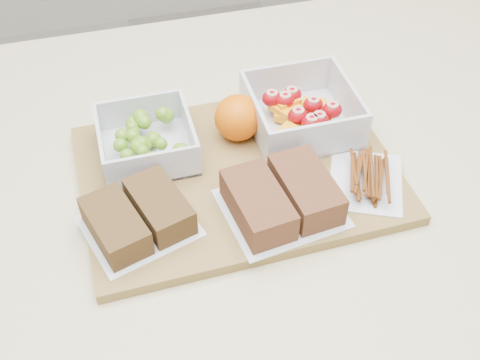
{
  "coord_description": "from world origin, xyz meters",
  "views": [
    {
      "loc": [
        -0.14,
        -0.53,
        1.49
      ],
      "look_at": [
        -0.0,
        -0.0,
        0.93
      ],
      "focal_mm": 45.0,
      "sensor_mm": 36.0,
      "label": 1
    }
  ],
  "objects_px": {
    "fruit_container": "(301,113)",
    "pretzel_bag": "(367,176)",
    "sandwich_bag_center": "(282,197)",
    "cutting_board": "(238,174)",
    "grape_container": "(147,140)",
    "sandwich_bag_left": "(138,217)",
    "orange": "(238,118)"
  },
  "relations": [
    {
      "from": "orange",
      "to": "pretzel_bag",
      "type": "relative_size",
      "value": 0.46
    },
    {
      "from": "sandwich_bag_left",
      "to": "pretzel_bag",
      "type": "xyz_separation_m",
      "value": [
        0.3,
        -0.0,
        -0.01
      ]
    },
    {
      "from": "sandwich_bag_left",
      "to": "fruit_container",
      "type": "bearing_deg",
      "value": 26.75
    },
    {
      "from": "grape_container",
      "to": "orange",
      "type": "xyz_separation_m",
      "value": [
        0.13,
        0.0,
        0.01
      ]
    },
    {
      "from": "orange",
      "to": "pretzel_bag",
      "type": "bearing_deg",
      "value": -43.85
    },
    {
      "from": "fruit_container",
      "to": "pretzel_bag",
      "type": "height_order",
      "value": "fruit_container"
    },
    {
      "from": "fruit_container",
      "to": "sandwich_bag_left",
      "type": "height_order",
      "value": "fruit_container"
    },
    {
      "from": "grape_container",
      "to": "fruit_container",
      "type": "distance_m",
      "value": 0.22
    },
    {
      "from": "cutting_board",
      "to": "sandwich_bag_left",
      "type": "distance_m",
      "value": 0.16
    },
    {
      "from": "cutting_board",
      "to": "sandwich_bag_left",
      "type": "relative_size",
      "value": 2.7
    },
    {
      "from": "cutting_board",
      "to": "fruit_container",
      "type": "relative_size",
      "value": 2.89
    },
    {
      "from": "cutting_board",
      "to": "fruit_container",
      "type": "bearing_deg",
      "value": 28.46
    },
    {
      "from": "pretzel_bag",
      "to": "cutting_board",
      "type": "bearing_deg",
      "value": 156.86
    },
    {
      "from": "cutting_board",
      "to": "fruit_container",
      "type": "height_order",
      "value": "fruit_container"
    },
    {
      "from": "sandwich_bag_center",
      "to": "orange",
      "type": "bearing_deg",
      "value": 96.49
    },
    {
      "from": "cutting_board",
      "to": "sandwich_bag_center",
      "type": "xyz_separation_m",
      "value": [
        0.03,
        -0.08,
        0.03
      ]
    },
    {
      "from": "fruit_container",
      "to": "sandwich_bag_center",
      "type": "relative_size",
      "value": 0.91
    },
    {
      "from": "sandwich_bag_left",
      "to": "sandwich_bag_center",
      "type": "distance_m",
      "value": 0.18
    },
    {
      "from": "grape_container",
      "to": "pretzel_bag",
      "type": "distance_m",
      "value": 0.3
    },
    {
      "from": "sandwich_bag_left",
      "to": "sandwich_bag_center",
      "type": "xyz_separation_m",
      "value": [
        0.18,
        -0.02,
        0.0
      ]
    },
    {
      "from": "sandwich_bag_left",
      "to": "cutting_board",
      "type": "bearing_deg",
      "value": 24.39
    },
    {
      "from": "grape_container",
      "to": "orange",
      "type": "distance_m",
      "value": 0.13
    },
    {
      "from": "orange",
      "to": "sandwich_bag_center",
      "type": "distance_m",
      "value": 0.15
    },
    {
      "from": "fruit_container",
      "to": "pretzel_bag",
      "type": "distance_m",
      "value": 0.14
    },
    {
      "from": "grape_container",
      "to": "cutting_board",
      "type": "bearing_deg",
      "value": -30.75
    },
    {
      "from": "grape_container",
      "to": "orange",
      "type": "height_order",
      "value": "orange"
    },
    {
      "from": "grape_container",
      "to": "sandwich_bag_center",
      "type": "height_order",
      "value": "grape_container"
    },
    {
      "from": "sandwich_bag_center",
      "to": "pretzel_bag",
      "type": "height_order",
      "value": "sandwich_bag_center"
    },
    {
      "from": "grape_container",
      "to": "sandwich_bag_center",
      "type": "relative_size",
      "value": 0.79
    },
    {
      "from": "fruit_container",
      "to": "sandwich_bag_center",
      "type": "xyz_separation_m",
      "value": [
        -0.08,
        -0.15,
        -0.0
      ]
    },
    {
      "from": "cutting_board",
      "to": "grape_container",
      "type": "relative_size",
      "value": 3.34
    },
    {
      "from": "fruit_container",
      "to": "grape_container",
      "type": "bearing_deg",
      "value": 179.32
    }
  ]
}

